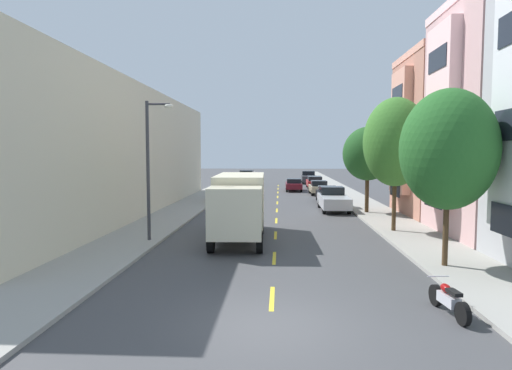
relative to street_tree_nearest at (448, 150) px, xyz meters
name	(u,v)px	position (x,y,z in m)	size (l,w,h in m)	color
ground_plane	(277,199)	(-6.40, 24.34, -4.46)	(160.00, 160.00, 0.00)	#424244
sidewalk_left	(199,200)	(-13.50, 22.34, -4.39)	(3.20, 120.00, 0.14)	#99968E
sidewalk_right	(358,201)	(0.70, 22.34, -4.39)	(3.20, 120.00, 0.14)	#99968E
lane_centerline_dashes	(277,206)	(-6.40, 18.84, -4.46)	(0.14, 47.20, 0.01)	yellow
townhouse_third_terracotta	(503,138)	(8.86, 13.92, 0.88)	(13.93, 7.28, 11.09)	#B27560
apartment_block_opposite	(87,152)	(-20.10, 14.34, -0.04)	(10.00, 36.00, 8.84)	beige
street_tree_nearest	(448,150)	(0.00, 0.00, 0.00)	(3.48, 3.48, 6.56)	#47331E
street_tree_second	(395,142)	(0.00, 7.37, 0.45)	(3.42, 3.42, 7.17)	#47331E
street_tree_third	(368,154)	(0.00, 14.75, -0.19)	(3.49, 3.49, 6.05)	#47331E
street_lamp	(151,160)	(-12.35, 4.12, -0.46)	(1.35, 0.28, 6.66)	#38383D
delivery_box_truck	(240,202)	(-8.21, 5.32, -2.61)	(2.62, 7.81, 3.22)	beige
parked_pickup_silver	(333,200)	(-2.14, 16.58, -3.64)	(2.01, 5.30, 1.73)	#B2B5BA
parked_hatchback_champagne	(318,187)	(-2.17, 28.98, -3.71)	(1.84, 4.04, 1.50)	tan
parked_wagon_red	(314,182)	(-1.93, 37.40, -3.66)	(1.85, 4.71, 1.50)	#AD1E1E
parked_wagon_orange	(226,193)	(-10.90, 21.63, -3.66)	(1.88, 4.72, 1.50)	orange
parked_pickup_charcoal	(309,178)	(-2.08, 45.98, -3.64)	(2.11, 5.34, 1.73)	#333338
parked_suv_forest	(247,177)	(-10.85, 44.77, -3.48)	(2.05, 4.84, 1.93)	#194C28
parked_wagon_navy	(243,181)	(-10.89, 38.89, -3.66)	(1.92, 4.74, 1.50)	navy
parked_sedan_black	(328,194)	(-1.98, 22.03, -3.72)	(1.89, 4.54, 1.43)	black
moving_burgundy_sedan	(294,184)	(-4.60, 33.34, -3.72)	(1.80, 4.50, 1.43)	maroon
parked_motorcycle	(448,300)	(-1.65, -4.74, -4.05)	(0.62, 2.05, 0.90)	black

